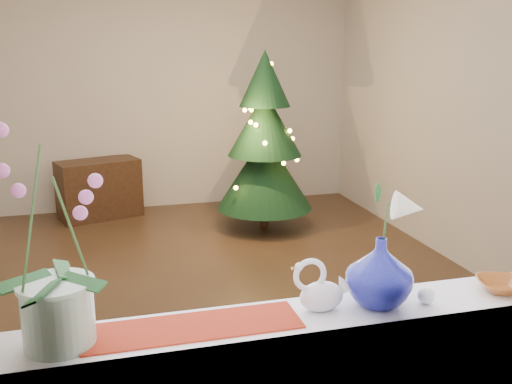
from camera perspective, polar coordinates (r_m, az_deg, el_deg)
The scene contains 15 objects.
ground at distance 4.47m, azimuth -5.95°, elevation -9.64°, with size 5.00×5.00×0.00m, color #3A2718.
wall_back at distance 6.59m, azimuth -9.87°, elevation 10.06°, with size 4.50×0.10×2.70m, color beige.
wall_front at distance 1.72m, azimuth 6.63°, elevation -0.92°, with size 4.50×0.10×2.70m, color beige.
wall_right at distance 4.98m, azimuth 20.36°, elevation 8.15°, with size 0.10×5.00×2.70m, color beige.
windowsill at distance 2.00m, azimuth 4.85°, elevation -12.54°, with size 2.20×0.26×0.04m, color white.
window_frame at distance 1.69m, azimuth 6.59°, elevation 10.85°, with size 2.22×0.06×1.60m, color white, non-canonical shape.
runner at distance 1.90m, azimuth -6.27°, elevation -13.24°, with size 0.70×0.20×0.01m, color maroon.
orchid_pot at distance 1.76m, azimuth -19.80°, elevation -4.44°, with size 0.23×0.23×0.68m, color white, non-canonical shape.
swan at distance 1.98m, azimuth 6.60°, elevation -9.25°, with size 0.21×0.10×0.18m, color silver, non-canonical shape.
blue_vase at distance 2.04m, azimuth 12.29°, elevation -7.32°, with size 0.27×0.27×0.28m, color navy.
lily at distance 1.96m, azimuth 12.66°, elevation -0.62°, with size 0.16×0.09×0.21m, color silver, non-canonical shape.
paperweight at distance 2.12m, azimuth 16.65°, elevation -9.89°, with size 0.06×0.06×0.06m, color white.
amber_dish at distance 2.33m, azimuth 23.34°, elevation -8.64°, with size 0.15×0.15×0.04m, color #9C5220.
xmas_tree at distance 5.73m, azimuth 0.87°, elevation 5.09°, with size 0.98×0.98×1.79m, color #0F3119, non-canonical shape.
side_table at distance 6.42m, azimuth -15.42°, elevation 0.30°, with size 0.84×0.42×0.63m, color black.
Camera 1 is at (-0.62, -4.04, 1.79)m, focal length 40.00 mm.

